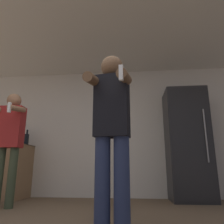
# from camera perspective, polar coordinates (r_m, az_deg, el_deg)

# --- Properties ---
(wall_back) EXTENTS (7.00, 0.06, 2.55)m
(wall_back) POSITION_cam_1_polar(r_m,az_deg,el_deg) (4.48, -3.66, -5.06)
(wall_back) COLOR silver
(wall_back) RESTS_ON ground_plane
(ceiling_slab) EXTENTS (7.00, 3.31, 0.05)m
(ceiling_slab) POSITION_cam_1_polar(r_m,az_deg,el_deg) (3.64, -7.02, 19.54)
(ceiling_slab) COLOR silver
(ceiling_slab) RESTS_ON wall_back
(refrigerator) EXTENTS (0.70, 0.69, 1.94)m
(refrigerator) POSITION_cam_1_polar(r_m,az_deg,el_deg) (4.14, 19.07, -7.77)
(refrigerator) COLOR #262628
(refrigerator) RESTS_ON ground_plane
(bottle_red_label) EXTENTS (0.06, 0.06, 0.34)m
(bottle_red_label) POSITION_cam_1_polar(r_m,az_deg,el_deg) (4.89, -26.42, -6.24)
(bottle_red_label) COLOR maroon
(bottle_red_label) RESTS_ON counter
(bottle_clear_vodka) EXTENTS (0.08, 0.08, 0.33)m
(bottle_clear_vodka) POSITION_cam_1_polar(r_m,az_deg,el_deg) (4.66, -21.41, -6.54)
(bottle_clear_vodka) COLOR black
(bottle_clear_vodka) RESTS_ON counter
(person_woman_foreground) EXTENTS (0.45, 0.46, 1.68)m
(person_woman_foreground) POSITION_cam_1_polar(r_m,az_deg,el_deg) (2.10, -0.06, -3.83)
(person_woman_foreground) COLOR navy
(person_woman_foreground) RESTS_ON ground_plane
(person_man_side) EXTENTS (0.43, 0.53, 1.68)m
(person_man_side) POSITION_cam_1_polar(r_m,az_deg,el_deg) (3.63, -25.21, -5.84)
(person_man_side) COLOR #38422D
(person_man_side) RESTS_ON ground_plane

